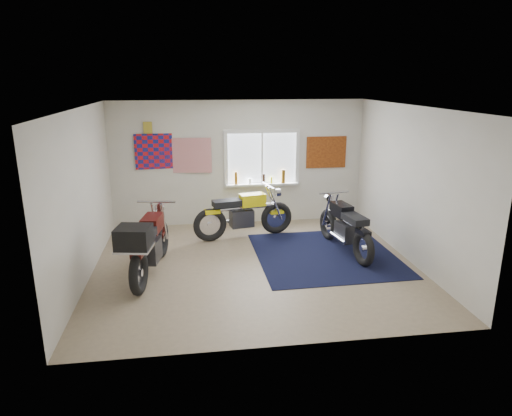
{
  "coord_description": "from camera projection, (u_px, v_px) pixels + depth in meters",
  "views": [
    {
      "loc": [
        -1.03,
        -7.28,
        3.15
      ],
      "look_at": [
        0.07,
        0.4,
        0.93
      ],
      "focal_mm": 32.0,
      "sensor_mm": 36.0,
      "label": 1
    }
  ],
  "objects": [
    {
      "name": "ground",
      "position": [
        255.0,
        265.0,
        7.94
      ],
      "size": [
        5.5,
        5.5,
        0.0
      ],
      "primitive_type": "plane",
      "color": "#9E896B",
      "rests_on": "ground"
    },
    {
      "name": "triumph_poster",
      "position": [
        326.0,
        152.0,
        10.14
      ],
      "size": [
        0.9,
        0.03,
        0.7
      ],
      "primitive_type": "cube",
      "color": "#A54C14",
      "rests_on": "room_shell"
    },
    {
      "name": "maroon_tourer",
      "position": [
        147.0,
        244.0,
        7.3
      ],
      "size": [
        0.84,
        2.19,
        1.11
      ],
      "rotation": [
        0.0,
        0.0,
        1.4
      ],
      "color": "black",
      "rests_on": "ground"
    },
    {
      "name": "oil_bottles",
      "position": [
        265.0,
        178.0,
        10.01
      ],
      "size": [
        1.13,
        0.09,
        0.3
      ],
      "color": "#915815",
      "rests_on": "window_assembly"
    },
    {
      "name": "yellow_triumph",
      "position": [
        244.0,
        215.0,
        9.23
      ],
      "size": [
        2.09,
        0.69,
        1.06
      ],
      "rotation": [
        0.0,
        0.0,
        0.2
      ],
      "color": "black",
      "rests_on": "ground"
    },
    {
      "name": "black_chrome_bike",
      "position": [
        345.0,
        228.0,
        8.46
      ],
      "size": [
        0.62,
        2.02,
        1.04
      ],
      "rotation": [
        0.0,
        0.0,
        1.72
      ],
      "color": "black",
      "rests_on": "navy_rug"
    },
    {
      "name": "window_assembly",
      "position": [
        262.0,
        162.0,
        9.98
      ],
      "size": [
        1.66,
        0.17,
        1.26
      ],
      "color": "white",
      "rests_on": "room_shell"
    },
    {
      "name": "navy_rug",
      "position": [
        325.0,
        255.0,
        8.41
      ],
      "size": [
        2.55,
        2.65,
        0.01
      ],
      "primitive_type": "cube",
      "rotation": [
        0.0,
        0.0,
        0.02
      ],
      "color": "black",
      "rests_on": "ground"
    },
    {
      "name": "flag_display",
      "position": [
        148.0,
        128.0,
        9.44
      ],
      "size": [
        1.6,
        0.1,
        1.17
      ],
      "color": "red",
      "rests_on": "room_shell"
    },
    {
      "name": "room_shell",
      "position": [
        255.0,
        173.0,
        7.48
      ],
      "size": [
        5.5,
        5.5,
        5.5
      ],
      "color": "white",
      "rests_on": "ground"
    }
  ]
}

